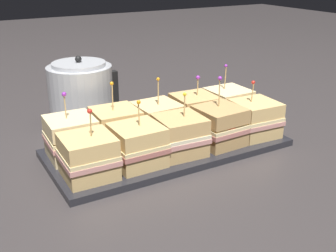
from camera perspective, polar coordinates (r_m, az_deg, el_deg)
The scene contains 13 objects.
ground_plane at distance 1.16m, azimuth 0.00°, elevation -3.36°, with size 6.00×6.00×0.00m, color #383333.
serving_platter at distance 1.15m, azimuth 0.00°, elevation -2.95°, with size 0.64×0.29×0.02m.
sandwich_front_far_left at distance 0.98m, azimuth -10.76°, elevation -4.09°, with size 0.12×0.12×0.17m.
sandwich_front_left at distance 1.03m, azimuth -4.18°, elevation -2.61°, with size 0.12×0.12×0.16m.
sandwich_front_center at distance 1.08m, azimuth 1.64°, elevation -1.25°, with size 0.13×0.13×0.16m.
sandwich_front_right at distance 1.15m, azimuth 6.99°, elevation 0.02°, with size 0.13×0.13×0.19m.
sandwich_front_far_right at distance 1.22m, azimuth 11.69°, elevation 1.00°, with size 0.13×0.13×0.16m.
sandwich_back_far_left at distance 1.09m, azimuth -12.98°, elevation -1.53°, with size 0.13×0.13×0.17m.
sandwich_back_left at distance 1.13m, azimuth -7.07°, elevation -0.27°, with size 0.13×0.13×0.18m.
sandwich_back_center at distance 1.18m, azimuth -1.54°, elevation 0.72°, with size 0.12×0.12×0.18m.
sandwich_back_right at distance 1.24m, azimuth 3.58°, elevation 1.83°, with size 0.13×0.13×0.16m.
sandwich_back_far_right at distance 1.31m, azimuth 8.12°, elevation 2.73°, with size 0.12×0.12×0.18m.
kettle_steel at distance 1.33m, azimuth -11.66°, elevation 4.15°, with size 0.22×0.20×0.22m.
Camera 1 is at (-0.52, -0.91, 0.49)m, focal length 45.00 mm.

